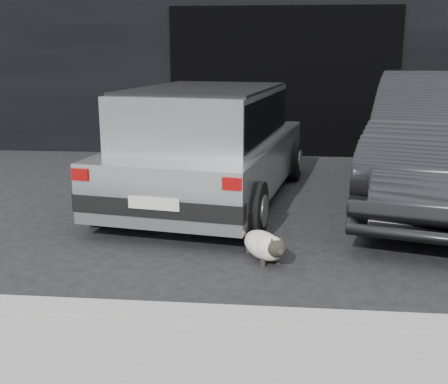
{
  "coord_description": "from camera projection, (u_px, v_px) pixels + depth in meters",
  "views": [
    {
      "loc": [
        0.96,
        -6.11,
        1.88
      ],
      "look_at": [
        0.44,
        -0.92,
        0.54
      ],
      "focal_mm": 45.0,
      "sensor_mm": 36.0,
      "label": 1
    }
  ],
  "objects": [
    {
      "name": "garage_opening",
      "position": [
        283.0,
        83.0,
        9.88
      ],
      "size": [
        4.0,
        0.1,
        2.6
      ],
      "primitive_type": "cube",
      "color": "black",
      "rests_on": "ground"
    },
    {
      "name": "building_facade",
      "position": [
        284.0,
        18.0,
        11.52
      ],
      "size": [
        34.0,
        4.0,
        5.0
      ],
      "primitive_type": "cube",
      "color": "black",
      "rests_on": "ground"
    },
    {
      "name": "curb",
      "position": [
        281.0,
        323.0,
        3.83
      ],
      "size": [
        18.0,
        0.25,
        0.12
      ],
      "primitive_type": "cube",
      "color": "gray",
      "rests_on": "ground"
    },
    {
      "name": "ground",
      "position": [
        194.0,
        217.0,
        6.45
      ],
      "size": [
        80.0,
        80.0,
        0.0
      ],
      "primitive_type": "plane",
      "color": "black",
      "rests_on": "ground"
    },
    {
      "name": "cat_siamese",
      "position": [
        266.0,
        246.0,
        5.1
      ],
      "size": [
        0.53,
        0.8,
        0.31
      ],
      "rotation": [
        0.0,
        0.0,
        3.58
      ],
      "color": "beige",
      "rests_on": "ground"
    },
    {
      "name": "silver_hatchback",
      "position": [
        209.0,
        140.0,
        6.96
      ],
      "size": [
        2.42,
        4.13,
        1.44
      ],
      "rotation": [
        0.0,
        0.0,
        -0.16
      ],
      "color": "#A5A8AA",
      "rests_on": "ground"
    },
    {
      "name": "cat_white",
      "position": [
        183.0,
        213.0,
        6.02
      ],
      "size": [
        0.68,
        0.43,
        0.35
      ],
      "rotation": [
        0.0,
        0.0,
        -1.15
      ],
      "color": "silver",
      "rests_on": "ground"
    }
  ]
}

